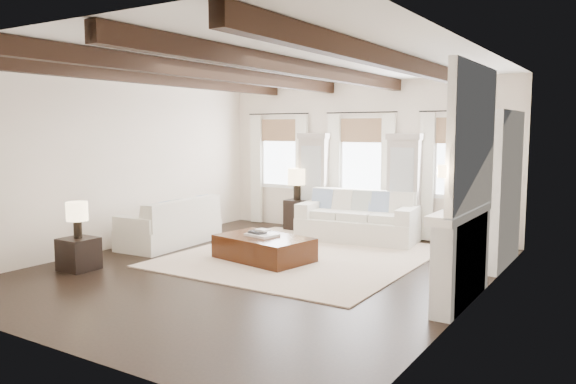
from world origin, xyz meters
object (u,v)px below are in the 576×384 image
Objects in this scene: sofa_back at (359,220)px; side_table_front at (79,254)px; sofa_left at (173,226)px; side_table_back at (297,215)px; ottoman at (264,249)px.

sofa_back reaches higher than side_table_front.
sofa_left is 4.19× the size of side_table_front.
side_table_back is (1.07, 4.85, 0.08)m from side_table_front.
sofa_back is at bearing 39.34° from sofa_left.
side_table_front is at bearing -121.02° from sofa_back.
sofa_back is at bearing 86.68° from ottoman.
ottoman is 2.98m from side_table_back.
ottoman is (-0.60, -2.44, -0.19)m from sofa_back.
side_table_front reaches higher than ottoman.
side_table_front is at bearing -87.30° from sofa_left.
sofa_back is 1.13× the size of sofa_left.
sofa_left is 2.23m from ottoman.
side_table_back reaches higher than side_table_front.
side_table_back is at bearing 66.12° from sofa_left.
sofa_left is 2.21m from side_table_front.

